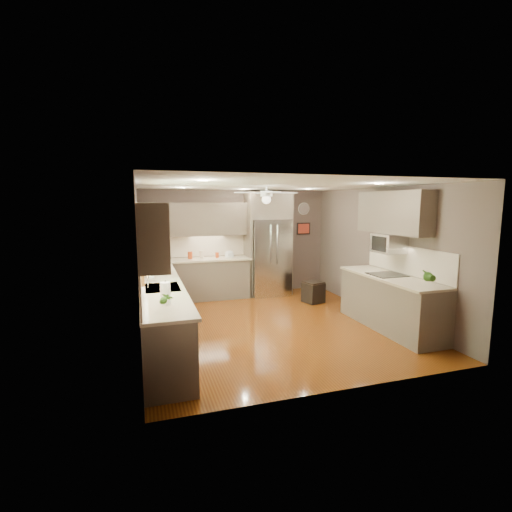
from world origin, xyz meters
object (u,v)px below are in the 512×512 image
soap_bottle (150,276)px  potted_plant_left (166,299)px  stool (313,292)px  refrigerator (269,246)px  potted_plant_right (429,276)px  microwave (389,243)px  canister_d (217,255)px  bowl (229,256)px  paper_towel (165,294)px  canister_a (190,255)px  canister_c (202,254)px

soap_bottle → potted_plant_left: size_ratio=0.70×
stool → refrigerator: bearing=124.2°
potted_plant_left → potted_plant_right: 3.85m
soap_bottle → microwave: microwave is taller
canister_d → bowl: (0.29, -0.01, -0.03)m
canister_d → paper_towel: size_ratio=0.39×
paper_towel → canister_d: bearing=69.3°
canister_d → microwave: bearing=-47.4°
canister_a → bowl: bearing=-0.4°
canister_a → stool: bearing=-23.2°
potted_plant_right → microwave: microwave is taller
stool → potted_plant_left: bearing=-139.2°
canister_a → canister_c: bearing=6.1°
canister_d → paper_towel: 4.00m
potted_plant_left → refrigerator: size_ratio=0.11×
potted_plant_left → paper_towel: paper_towel is taller
soap_bottle → potted_plant_right: 4.32m
canister_c → bowl: bearing=-3.1°
paper_towel → stool: bearing=38.3°
canister_d → paper_towel: paper_towel is taller
refrigerator → microwave: size_ratio=4.45×
soap_bottle → paper_towel: paper_towel is taller
canister_a → bowl: size_ratio=0.71×
canister_a → soap_bottle: soap_bottle is taller
potted_plant_right → stool: potted_plant_right is taller
potted_plant_left → microwave: microwave is taller
canister_a → refrigerator: size_ratio=0.07×
canister_a → potted_plant_right: 4.97m
potted_plant_left → microwave: 4.18m
canister_d → stool: canister_d is taller
potted_plant_left → stool: size_ratio=0.58×
canister_d → canister_c: bearing=176.5°
canister_c → refrigerator: (1.59, -0.10, 0.16)m
potted_plant_right → bowl: (-2.14, 3.92, -0.14)m
refrigerator → paper_towel: refrigerator is taller
bowl → canister_c: bearing=176.9°
potted_plant_right → bowl: size_ratio=1.40×
canister_a → potted_plant_left: bearing=-101.3°
bowl → canister_d: bearing=177.5°
canister_c → paper_towel: paper_towel is taller
canister_d → microwave: size_ratio=0.22×
bowl → paper_towel: size_ratio=0.77×
potted_plant_left → refrigerator: 4.73m
canister_a → canister_d: (0.62, 0.01, -0.02)m
canister_c → stool: size_ratio=0.36×
canister_a → canister_d: canister_a is taller
microwave → stool: 2.19m
potted_plant_left → canister_d: bearing=70.4°
canister_c → potted_plant_left: (-1.07, -4.01, 0.05)m
bowl → microwave: (2.27, -2.77, 0.51)m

